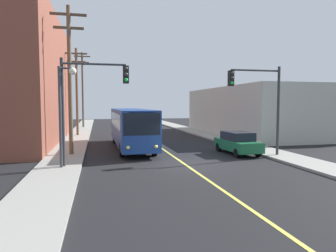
{
  "coord_description": "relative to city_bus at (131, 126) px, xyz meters",
  "views": [
    {
      "loc": [
        -5.05,
        -17.6,
        3.59
      ],
      "look_at": [
        0.0,
        4.56,
        2.0
      ],
      "focal_mm": 32.93,
      "sensor_mm": 36.0,
      "label": 1
    }
  ],
  "objects": [
    {
      "name": "utility_pole_mid",
      "position": [
        -4.89,
        10.88,
        3.67
      ],
      "size": [
        2.4,
        0.28,
        9.69
      ],
      "color": "brown",
      "rests_on": "sidewalk_left"
    },
    {
      "name": "parked_car_green",
      "position": [
        7.2,
        -4.69,
        -0.98
      ],
      "size": [
        1.93,
        4.45,
        1.62
      ],
      "color": "#196038",
      "rests_on": "ground"
    },
    {
      "name": "traffic_signal_left_corner",
      "position": [
        -2.99,
        -7.29,
        2.49
      ],
      "size": [
        3.75,
        0.48,
        6.0
      ],
      "color": "#2D2D33",
      "rests_on": "sidewalk_left"
    },
    {
      "name": "utility_pole_near",
      "position": [
        -4.48,
        -2.95,
        3.9
      ],
      "size": [
        2.4,
        0.28,
        10.12
      ],
      "color": "brown",
      "rests_on": "sidewalk_left"
    },
    {
      "name": "building_left_brick",
      "position": [
        -11.08,
        5.26,
        3.94
      ],
      "size": [
        10.0,
        20.09,
        11.52
      ],
      "color": "brown",
      "rests_on": "ground"
    },
    {
      "name": "ground_plane",
      "position": [
        2.42,
        -7.58,
        -1.82
      ],
      "size": [
        120.0,
        120.0,
        0.0
      ],
      "primitive_type": "plane",
      "color": "black"
    },
    {
      "name": "lane_stripe_center",
      "position": [
        2.42,
        7.42,
        -1.81
      ],
      "size": [
        0.16,
        60.0,
        0.01
      ],
      "primitive_type": "cube",
      "color": "#D8CC4C",
      "rests_on": "ground"
    },
    {
      "name": "sidewalk_left",
      "position": [
        -4.83,
        2.42,
        -1.74
      ],
      "size": [
        2.5,
        90.0,
        0.15
      ],
      "primitive_type": "cube",
      "color": "gray",
      "rests_on": "ground"
    },
    {
      "name": "fire_hydrant",
      "position": [
        9.27,
        -2.62,
        -1.23
      ],
      "size": [
        0.44,
        0.26,
        0.84
      ],
      "color": "red",
      "rests_on": "sidewalk_right"
    },
    {
      "name": "street_lamp_left",
      "position": [
        -4.41,
        -7.58,
        1.92
      ],
      "size": [
        0.98,
        0.4,
        5.5
      ],
      "color": "#38383D",
      "rests_on": "sidewalk_left"
    },
    {
      "name": "traffic_signal_right_corner",
      "position": [
        7.83,
        -6.38,
        2.49
      ],
      "size": [
        3.75,
        0.48,
        6.0
      ],
      "color": "#2D2D33",
      "rests_on": "sidewalk_right"
    },
    {
      "name": "utility_pole_far",
      "position": [
        -4.84,
        23.67,
        4.51
      ],
      "size": [
        2.4,
        0.28,
        11.3
      ],
      "color": "brown",
      "rests_on": "sidewalk_left"
    },
    {
      "name": "city_bus",
      "position": [
        0.0,
        0.0,
        0.0
      ],
      "size": [
        2.68,
        12.18,
        3.2
      ],
      "color": "navy",
      "rests_on": "ground"
    },
    {
      "name": "building_right_warehouse",
      "position": [
        16.91,
        9.07,
        0.97
      ],
      "size": [
        12.0,
        21.17,
        5.57
      ],
      "color": "#B2B2A8",
      "rests_on": "ground"
    },
    {
      "name": "sidewalk_right",
      "position": [
        9.67,
        2.42,
        -1.74
      ],
      "size": [
        2.5,
        90.0,
        0.15
      ],
      "primitive_type": "cube",
      "color": "gray",
      "rests_on": "ground"
    }
  ]
}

